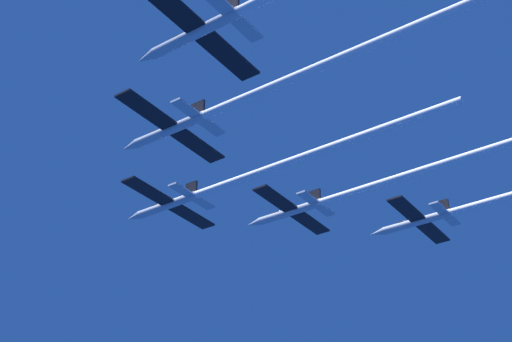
# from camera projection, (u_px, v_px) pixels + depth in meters

# --- Properties ---
(jet_lead) EXTENTS (17.21, 50.53, 2.85)m
(jet_lead) POSITION_uv_depth(u_px,v_px,m) (247.00, 177.00, 95.47)
(jet_lead) COLOR #B2BAC6
(jet_left_wing) EXTENTS (17.21, 49.86, 2.85)m
(jet_left_wing) POSITION_uv_depth(u_px,v_px,m) (263.00, 91.00, 80.19)
(jet_left_wing) COLOR #B2BAC6
(jet_right_wing) EXTENTS (17.21, 56.15, 2.85)m
(jet_right_wing) POSITION_uv_depth(u_px,v_px,m) (391.00, 180.00, 98.50)
(jet_right_wing) COLOR #B2BAC6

